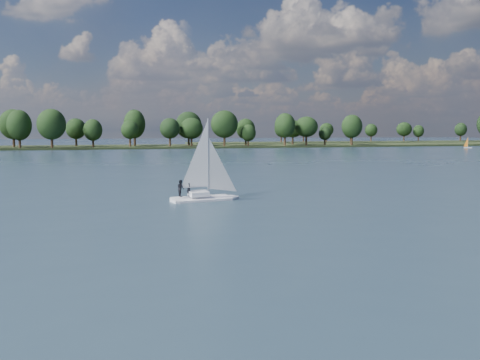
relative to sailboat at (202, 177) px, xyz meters
The scene contains 6 objects.
ground 62.07m from the sailboat, 97.41° to the left, with size 700.00×700.00×0.00m, color #233342.
far_shore 173.70m from the sailboat, 92.64° to the left, with size 660.00×40.00×1.50m, color black.
far_shore_back 268.65m from the sailboat, 55.54° to the left, with size 220.00×30.00×1.40m, color black.
sailboat is the anchor object (origin of this frame).
dinghy_orange 190.82m from the sailboat, 43.01° to the left, with size 3.26×2.46×4.87m.
treeline 169.89m from the sailboat, 94.19° to the left, with size 562.04×73.93×18.30m.
Camera 1 is at (-3.66, -15.36, 7.35)m, focal length 40.00 mm.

